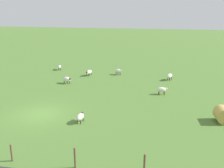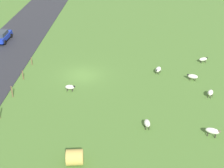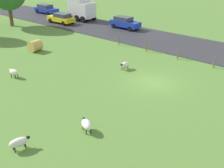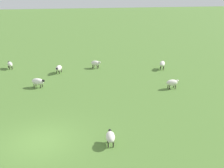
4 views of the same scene
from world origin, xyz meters
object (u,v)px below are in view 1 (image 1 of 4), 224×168
sheep_5 (89,72)px  hay_bale_0 (223,115)px  sheep_0 (59,67)px  sheep_2 (162,90)px  sheep_1 (67,79)px  sheep_6 (118,71)px  sheep_3 (170,76)px  sheep_4 (80,117)px

sheep_5 → hay_bale_0: size_ratio=1.01×
sheep_0 → sheep_2: (8.00, 13.99, 0.05)m
sheep_1 → sheep_6: 7.14m
sheep_1 → sheep_3: bearing=106.3°
sheep_1 → sheep_5: 4.07m
sheep_3 → hay_bale_0: 11.76m
sheep_0 → sheep_1: (6.00, 3.20, 0.03)m
sheep_0 → hay_bale_0: size_ratio=0.96×
sheep_4 → sheep_6: 14.62m
sheep_0 → sheep_2: size_ratio=1.10×
sheep_2 → sheep_4: 9.98m
sheep_3 → sheep_4: size_ratio=1.16×
sheep_0 → sheep_2: 16.12m
sheep_5 → sheep_3: bearing=88.4°
sheep_6 → sheep_2: bearing=39.0°
sheep_0 → sheep_3: size_ratio=0.93×
sheep_0 → sheep_3: bearing=80.3°
sheep_5 → sheep_1: bearing=-23.6°
sheep_1 → sheep_5: (-3.72, 1.63, -0.02)m
sheep_2 → hay_bale_0: 7.36m
sheep_4 → hay_bale_0: hay_bale_0 is taller
sheep_2 → sheep_5: bearing=-122.0°
sheep_1 → sheep_6: (-4.83, 5.26, 0.01)m
sheep_1 → sheep_2: (2.00, 10.79, 0.01)m
sheep_0 → sheep_6: size_ratio=1.15×
sheep_1 → sheep_0: bearing=-151.9°
sheep_2 → sheep_5: sheep_2 is taller
sheep_2 → sheep_3: (-5.45, 0.96, 0.04)m
sheep_0 → sheep_6: bearing=82.2°
sheep_3 → sheep_2: bearing=-10.0°
sheep_4 → sheep_0: bearing=-153.9°
sheep_0 → sheep_6: (1.16, 8.46, 0.04)m
sheep_0 → sheep_5: size_ratio=0.95×
sheep_2 → sheep_6: same height
sheep_0 → sheep_4: bearing=26.1°
sheep_0 → sheep_1: size_ratio=0.99×
sheep_3 → sheep_1: bearing=-73.7°
sheep_1 → sheep_4: (9.77, 4.53, -0.03)m
sheep_0 → hay_bale_0: bearing=53.6°
sheep_1 → sheep_4: size_ratio=1.09×
sheep_0 → sheep_4: (15.76, 7.73, 0.01)m
sheep_6 → hay_bale_0: hay_bale_0 is taller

